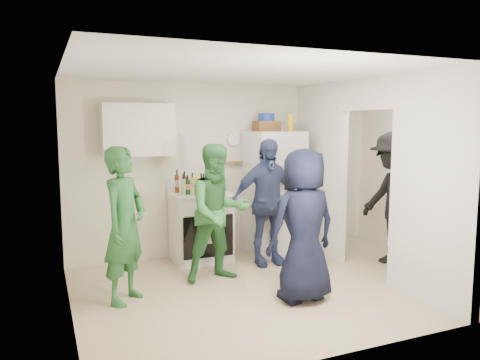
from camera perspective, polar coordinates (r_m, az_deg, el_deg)
name	(u,v)px	position (r m, az deg, el deg)	size (l,w,h in m)	color
floor	(283,285)	(5.80, 5.25, -12.61)	(4.80, 4.80, 0.00)	beige
wall_back	(230,169)	(7.04, -1.22, 1.35)	(4.80, 4.80, 0.00)	silver
wall_front	(381,206)	(4.11, 16.77, -3.04)	(4.80, 4.80, 0.00)	silver
wall_left	(67,195)	(4.85, -20.38, -1.67)	(3.40, 3.40, 0.00)	silver
wall_right	(438,174)	(6.97, 23.00, 0.73)	(3.40, 3.40, 0.00)	silver
ceiling	(285,74)	(5.49, 5.55, 12.78)	(4.80, 4.80, 0.00)	white
partition_pier_back	(320,170)	(7.06, 9.71, 1.26)	(0.12, 1.20, 2.50)	silver
partition_pier_front	(434,189)	(5.36, 22.54, -0.99)	(0.12, 1.20, 2.50)	silver
partition_header	(370,94)	(6.14, 15.56, 10.07)	(0.12, 1.00, 0.40)	silver
stove	(201,227)	(6.66, -4.83, -5.69)	(0.81, 0.68, 0.97)	white
upper_cabinet	(138,130)	(6.44, -12.33, 6.01)	(0.95, 0.34, 0.70)	silver
fridge	(273,193)	(6.98, 4.10, -1.54)	(0.75, 0.73, 1.82)	white
wicker_basket	(266,126)	(6.91, 3.23, 6.57)	(0.35, 0.25, 0.15)	brown
blue_bowl	(266,117)	(6.91, 3.24, 7.65)	(0.24, 0.24, 0.11)	#162F97
yellow_cup_stack_top	(291,123)	(6.92, 6.18, 6.95)	(0.09, 0.09, 0.25)	yellow
wall_clock	(234,139)	(7.01, -0.78, 5.01)	(0.22, 0.22, 0.03)	white
spice_shelf	(231,163)	(6.98, -1.07, 2.13)	(0.35, 0.08, 0.03)	olive
nook_window	(427,144)	(7.07, 21.88, 4.12)	(0.03, 0.70, 0.80)	black
nook_window_frame	(427,144)	(7.06, 21.79, 4.12)	(0.04, 0.76, 0.86)	white
nook_valance	(426,119)	(7.04, 21.78, 6.97)	(0.04, 0.82, 0.18)	white
yellow_cup_stack_stove	(197,186)	(6.31, -5.29, -0.78)	(0.09, 0.09, 0.25)	yellow
red_cup	(220,190)	(6.44, -2.46, -1.17)	(0.09, 0.09, 0.12)	red
person_green_left	(125,225)	(5.21, -13.89, -5.35)	(0.62, 0.41, 1.70)	#2B6D38
person_green_center	(218,213)	(5.76, -2.65, -4.00)	(0.82, 0.64, 1.69)	#367C3D
person_denim	(267,202)	(6.41, 3.26, -2.69)	(1.02, 0.42, 1.73)	navy
person_navy	(304,225)	(5.14, 7.75, -5.51)	(0.82, 0.53, 1.67)	black
person_nook	(394,199)	(6.69, 18.28, -2.20)	(1.18, 0.68, 1.83)	black
bottle_a	(177,181)	(6.59, -7.69, -0.14)	(0.06, 0.06, 0.33)	maroon
bottle_b	(188,185)	(6.43, -6.38, -0.59)	(0.07, 0.07, 0.26)	#1A4E1B
bottle_c	(192,182)	(6.66, -5.82, -0.26)	(0.07, 0.07, 0.27)	silver
bottle_d	(204,183)	(6.52, -4.45, -0.40)	(0.07, 0.07, 0.28)	#5C3310
bottle_e	(201,182)	(6.76, -4.75, -0.25)	(0.06, 0.06, 0.25)	#A9B5BB
bottle_f	(213,182)	(6.65, -3.36, -0.24)	(0.08, 0.08, 0.28)	#193714
bottle_g	(214,181)	(6.77, -3.18, -0.14)	(0.08, 0.08, 0.27)	olive
bottle_h	(183,184)	(6.33, -6.92, -0.54)	(0.06, 0.06, 0.30)	#A2AAAD
bottle_i	(202,183)	(6.65, -4.70, -0.36)	(0.06, 0.06, 0.25)	#54310E
bottle_j	(222,182)	(6.56, -2.17, -0.28)	(0.07, 0.07, 0.29)	#205C1F
bottle_k	(185,182)	(6.51, -6.78, -0.28)	(0.07, 0.07, 0.31)	maroon
bottle_l	(211,183)	(6.47, -3.51, -0.37)	(0.07, 0.07, 0.29)	#91969F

